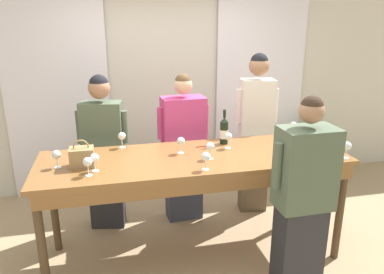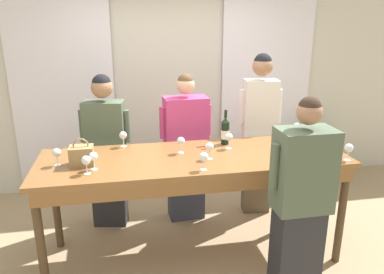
# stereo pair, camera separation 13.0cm
# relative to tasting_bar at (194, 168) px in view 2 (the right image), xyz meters

# --- Properties ---
(ground_plane) EXTENTS (18.00, 18.00, 0.00)m
(ground_plane) POSITION_rel_tasting_bar_xyz_m (0.00, 0.03, -0.91)
(ground_plane) COLOR tan
(wall_back) EXTENTS (12.00, 0.06, 2.80)m
(wall_back) POSITION_rel_tasting_bar_xyz_m (0.00, 1.77, 0.49)
(wall_back) COLOR beige
(wall_back) RESTS_ON ground_plane
(curtain_panel_left) EXTENTS (1.23, 0.03, 2.69)m
(curtain_panel_left) POSITION_rel_tasting_bar_xyz_m (-1.31, 1.71, 0.44)
(curtain_panel_left) COLOR white
(curtain_panel_left) RESTS_ON ground_plane
(curtain_panel_right) EXTENTS (1.23, 0.03, 2.69)m
(curtain_panel_right) POSITION_rel_tasting_bar_xyz_m (1.31, 1.71, 0.44)
(curtain_panel_right) COLOR white
(curtain_panel_right) RESTS_ON ground_plane
(tasting_bar) EXTENTS (2.74, 0.88, 1.01)m
(tasting_bar) POSITION_rel_tasting_bar_xyz_m (0.00, 0.00, 0.00)
(tasting_bar) COLOR brown
(tasting_bar) RESTS_ON ground_plane
(wine_bottle) EXTENTS (0.08, 0.08, 0.34)m
(wine_bottle) POSITION_rel_tasting_bar_xyz_m (0.36, 0.30, 0.23)
(wine_bottle) COLOR black
(wine_bottle) RESTS_ON tasting_bar
(handbag) EXTENTS (0.19, 0.15, 0.23)m
(handbag) POSITION_rel_tasting_bar_xyz_m (-0.96, -0.00, 0.19)
(handbag) COLOR #997A4C
(handbag) RESTS_ON tasting_bar
(wine_glass_front_left) EXTENTS (0.07, 0.07, 0.15)m
(wine_glass_front_left) POSITION_rel_tasting_bar_xyz_m (1.14, 0.38, 0.21)
(wine_glass_front_left) COLOR white
(wine_glass_front_left) RESTS_ON tasting_bar
(wine_glass_front_mid) EXTENTS (0.07, 0.07, 0.15)m
(wine_glass_front_mid) POSITION_rel_tasting_bar_xyz_m (-0.85, -0.13, 0.21)
(wine_glass_front_mid) COLOR white
(wine_glass_front_mid) RESTS_ON tasting_bar
(wine_glass_front_right) EXTENTS (0.07, 0.07, 0.15)m
(wine_glass_front_right) POSITION_rel_tasting_bar_xyz_m (0.97, 0.05, 0.21)
(wine_glass_front_right) COLOR white
(wine_glass_front_right) RESTS_ON tasting_bar
(wine_glass_center_left) EXTENTS (0.07, 0.07, 0.15)m
(wine_glass_center_left) POSITION_rel_tasting_bar_xyz_m (-0.91, -0.21, 0.21)
(wine_glass_center_left) COLOR white
(wine_glass_center_left) RESTS_ON tasting_bar
(wine_glass_center_mid) EXTENTS (0.07, 0.07, 0.15)m
(wine_glass_center_mid) POSITION_rel_tasting_bar_xyz_m (0.36, 0.16, 0.21)
(wine_glass_center_mid) COLOR white
(wine_glass_center_mid) RESTS_ON tasting_bar
(wine_glass_center_right) EXTENTS (0.07, 0.07, 0.15)m
(wine_glass_center_right) POSITION_rel_tasting_bar_xyz_m (0.87, -0.07, 0.21)
(wine_glass_center_right) COLOR white
(wine_glass_center_right) RESTS_ON tasting_bar
(wine_glass_back_left) EXTENTS (0.07, 0.07, 0.15)m
(wine_glass_back_left) POSITION_rel_tasting_bar_xyz_m (-0.61, 0.40, 0.21)
(wine_glass_back_left) COLOR white
(wine_glass_back_left) RESTS_ON tasting_bar
(wine_glass_back_mid) EXTENTS (0.07, 0.07, 0.15)m
(wine_glass_back_mid) POSITION_rel_tasting_bar_xyz_m (1.29, -0.32, 0.21)
(wine_glass_back_mid) COLOR white
(wine_glass_back_mid) RESTS_ON tasting_bar
(wine_glass_back_right) EXTENTS (0.07, 0.07, 0.15)m
(wine_glass_back_right) POSITION_rel_tasting_bar_xyz_m (0.12, -0.07, 0.21)
(wine_glass_back_right) COLOR white
(wine_glass_back_right) RESTS_ON tasting_bar
(wine_glass_near_host) EXTENTS (0.07, 0.07, 0.15)m
(wine_glass_near_host) POSITION_rel_tasting_bar_xyz_m (-1.16, 0.01, 0.21)
(wine_glass_near_host) COLOR white
(wine_glass_near_host) RESTS_ON tasting_bar
(wine_glass_by_bottle) EXTENTS (0.07, 0.07, 0.15)m
(wine_glass_by_bottle) POSITION_rel_tasting_bar_xyz_m (-0.10, 0.13, 0.21)
(wine_glass_by_bottle) COLOR white
(wine_glass_by_bottle) RESTS_ON tasting_bar
(wine_glass_by_handbag) EXTENTS (0.07, 0.07, 0.15)m
(wine_glass_by_handbag) POSITION_rel_tasting_bar_xyz_m (0.02, -0.30, 0.21)
(wine_glass_by_handbag) COLOR white
(wine_glass_by_handbag) RESTS_ON tasting_bar
(pen) EXTENTS (0.13, 0.02, 0.01)m
(pen) POSITION_rel_tasting_bar_xyz_m (0.13, 0.25, 0.10)
(pen) COLOR maroon
(pen) RESTS_ON tasting_bar
(guest_olive_jacket) EXTENTS (0.53, 0.30, 1.66)m
(guest_olive_jacket) POSITION_rel_tasting_bar_xyz_m (-0.80, 0.75, -0.04)
(guest_olive_jacket) COLOR #28282D
(guest_olive_jacket) RESTS_ON ground_plane
(guest_pink_top) EXTENTS (0.57, 0.29, 1.64)m
(guest_pink_top) POSITION_rel_tasting_bar_xyz_m (0.05, 0.75, -0.09)
(guest_pink_top) COLOR #383D51
(guest_pink_top) RESTS_ON ground_plane
(guest_cream_sweater) EXTENTS (0.48, 0.27, 1.83)m
(guest_cream_sweater) POSITION_rel_tasting_bar_xyz_m (0.88, 0.75, 0.07)
(guest_cream_sweater) COLOR brown
(guest_cream_sweater) RESTS_ON ground_plane
(host_pouring) EXTENTS (0.53, 0.28, 1.67)m
(host_pouring) POSITION_rel_tasting_bar_xyz_m (0.69, -0.69, -0.07)
(host_pouring) COLOR #28282D
(host_pouring) RESTS_ON ground_plane
(potted_plant) EXTENTS (0.42, 0.42, 0.84)m
(potted_plant) POSITION_rel_tasting_bar_xyz_m (2.04, 1.34, -0.42)
(potted_plant) COLOR #4C4C51
(potted_plant) RESTS_ON ground_plane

